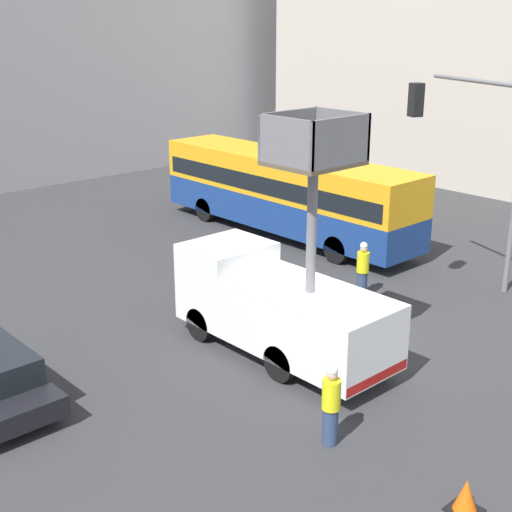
% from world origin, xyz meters
% --- Properties ---
extents(ground_plane, '(120.00, 120.00, 0.00)m').
position_xyz_m(ground_plane, '(0.00, 0.00, 0.00)').
color(ground_plane, '#333335').
extents(utility_truck, '(2.20, 6.14, 6.25)m').
position_xyz_m(utility_truck, '(-1.36, 0.72, 1.44)').
color(utility_truck, white).
rests_on(utility_truck, ground_plane).
extents(city_bus, '(2.51, 11.93, 3.17)m').
position_xyz_m(city_bus, '(6.21, 8.15, 1.86)').
color(city_bus, navy).
rests_on(city_bus, ground_plane).
extents(traffic_light_pole, '(3.84, 3.59, 6.87)m').
position_xyz_m(traffic_light_pole, '(5.81, -0.50, 4.64)').
color(traffic_light_pole, slate).
rests_on(traffic_light_pole, ground_plane).
extents(road_worker_near_truck, '(0.38, 0.38, 1.78)m').
position_xyz_m(road_worker_near_truck, '(-3.44, -2.94, 0.88)').
color(road_worker_near_truck, navy).
rests_on(road_worker_near_truck, ground_plane).
extents(road_worker_directing, '(0.38, 0.38, 1.78)m').
position_xyz_m(road_worker_directing, '(3.29, 1.80, 0.88)').
color(road_worker_directing, navy).
rests_on(road_worker_directing, ground_plane).
extents(traffic_cone_near_truck, '(0.55, 0.55, 0.63)m').
position_xyz_m(traffic_cone_near_truck, '(-3.24, -5.95, 0.30)').
color(traffic_cone_near_truck, black).
rests_on(traffic_cone_near_truck, ground_plane).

